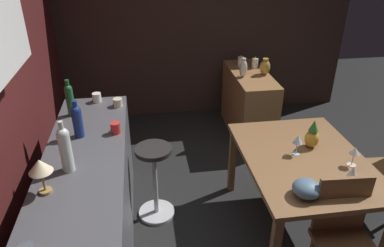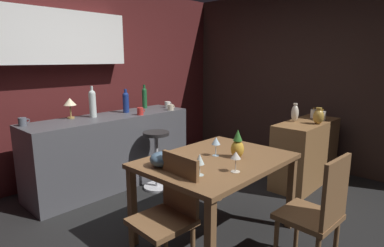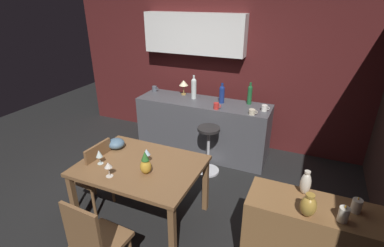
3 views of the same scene
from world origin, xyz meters
name	(u,v)px [view 1 (image 1 of 3)]	position (x,y,z in m)	size (l,w,h in m)	color
ground_plane	(265,230)	(0.00, 0.00, 0.00)	(9.00, 9.00, 0.00)	black
wall_side_right	(191,22)	(2.55, 0.30, 1.30)	(0.10, 4.40, 2.60)	#33231E
dining_table	(303,166)	(0.01, -0.27, 0.66)	(1.30, 0.96, 0.74)	brown
kitchen_counter	(92,202)	(0.06, 1.46, 0.45)	(2.10, 0.60, 0.90)	#4C4C51
sideboard_cabinet	(248,104)	(1.77, -0.33, 0.41)	(1.10, 0.44, 0.82)	olive
chair_near_window	(344,235)	(-0.61, -0.32, 0.49)	(0.42, 0.42, 0.90)	brown
bar_stool	(155,180)	(0.35, 0.94, 0.39)	(0.34, 0.34, 0.73)	#262323
wine_glass_left	(353,172)	(-0.39, -0.43, 0.86)	(0.07, 0.07, 0.17)	silver
wine_glass_right	(298,140)	(0.07, -0.22, 0.87)	(0.08, 0.08, 0.17)	silver
wine_glass_center	(355,151)	(-0.15, -0.58, 0.87)	(0.08, 0.08, 0.16)	silver
pineapple_centerpiece	(312,136)	(0.16, -0.39, 0.85)	(0.12, 0.12, 0.25)	gold
fruit_bowl	(307,189)	(-0.45, -0.07, 0.80)	(0.20, 0.20, 0.12)	slate
wine_bottle_green	(70,99)	(0.74, 1.64, 1.06)	(0.07, 0.07, 0.34)	#1E592D
wine_bottle_clear	(65,148)	(-0.13, 1.54, 1.08)	(0.08, 0.08, 0.38)	silver
wine_bottle_cobalt	(77,120)	(0.34, 1.52, 1.05)	(0.08, 0.08, 0.31)	navy
cup_white	(97,97)	(1.01, 1.44, 0.94)	(0.12, 0.08, 0.09)	white
cup_red	(115,128)	(0.35, 1.24, 0.95)	(0.11, 0.08, 0.09)	red
cup_cream	(118,102)	(0.88, 1.24, 0.94)	(0.12, 0.09, 0.08)	beige
counter_lamp	(40,168)	(-0.36, 1.65, 1.09)	(0.15, 0.15, 0.25)	#A58447
pillar_candle_tall	(241,61)	(2.06, -0.28, 0.88)	(0.08, 0.08, 0.14)	white
pillar_candle_short	(255,63)	(1.96, -0.44, 0.88)	(0.08, 0.08, 0.15)	white
vase_brass	(265,67)	(1.71, -0.49, 0.91)	(0.13, 0.13, 0.20)	#B78C38
vase_ceramic_ivory	(243,68)	(1.67, -0.20, 0.93)	(0.09, 0.09, 0.23)	beige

